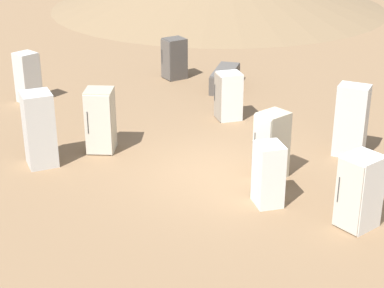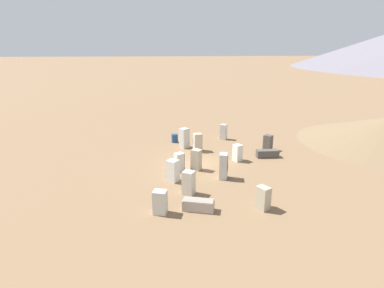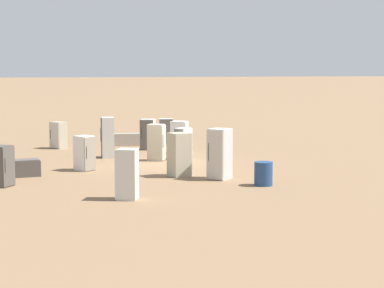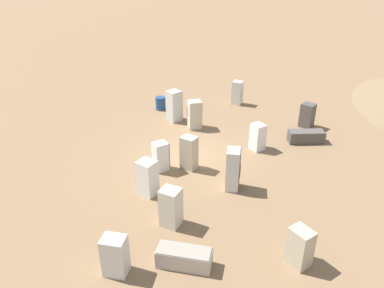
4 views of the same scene
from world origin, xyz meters
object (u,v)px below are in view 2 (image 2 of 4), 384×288
at_px(discarded_fridge_3, 268,143).
at_px(discarded_fridge_12, 198,205).
at_px(discarded_fridge_2, 173,171).
at_px(discarded_fridge_0, 198,142).
at_px(discarded_fridge_4, 179,162).
at_px(discarded_fridge_13, 184,138).
at_px(discarded_fridge_5, 160,202).
at_px(discarded_fridge_6, 263,198).
at_px(discarded_fridge_9, 237,153).
at_px(rusty_barrel, 175,138).
at_px(discarded_fridge_11, 224,166).
at_px(discarded_fridge_1, 196,160).
at_px(discarded_fridge_8, 267,154).
at_px(discarded_fridge_10, 224,132).
at_px(discarded_fridge_7, 189,183).

bearing_deg(discarded_fridge_3, discarded_fridge_12, -171.47).
bearing_deg(discarded_fridge_2, discarded_fridge_12, -123.91).
relative_size(discarded_fridge_0, discarded_fridge_4, 1.17).
bearing_deg(discarded_fridge_2, discarded_fridge_13, 28.40).
bearing_deg(discarded_fridge_5, discarded_fridge_6, 15.16).
bearing_deg(discarded_fridge_3, discarded_fridge_0, 132.42).
height_order(discarded_fridge_2, discarded_fridge_9, discarded_fridge_2).
height_order(discarded_fridge_6, rusty_barrel, discarded_fridge_6).
bearing_deg(discarded_fridge_11, discarded_fridge_1, -123.52).
xyz_separation_m(discarded_fridge_1, discarded_fridge_8, (1.56, -6.85, -0.51)).
distance_m(discarded_fridge_1, discarded_fridge_5, 7.05).
height_order(discarded_fridge_6, discarded_fridge_10, discarded_fridge_10).
distance_m(discarded_fridge_1, discarded_fridge_13, 5.81).
bearing_deg(discarded_fridge_3, discarded_fridge_2, 169.48).
xyz_separation_m(discarded_fridge_3, discarded_fridge_12, (-9.68, 9.01, -0.39)).
relative_size(discarded_fridge_7, discarded_fridge_10, 0.99).
bearing_deg(discarded_fridge_13, discarded_fridge_4, -44.25).
bearing_deg(discarded_fridge_13, discarded_fridge_12, -36.46).
relative_size(discarded_fridge_3, discarded_fridge_12, 0.74).
distance_m(discarded_fridge_0, discarded_fridge_5, 11.59).
bearing_deg(discarded_fridge_10, discarded_fridge_12, 13.61).
distance_m(discarded_fridge_1, discarded_fridge_11, 2.61).
distance_m(discarded_fridge_6, discarded_fridge_10, 14.77).
xyz_separation_m(discarded_fridge_7, discarded_fridge_12, (-2.20, -0.15, -0.46)).
bearing_deg(discarded_fridge_7, discarded_fridge_6, 1.71).
distance_m(discarded_fridge_2, rusty_barrel, 9.73).
height_order(discarded_fridge_6, discarded_fridge_9, discarded_fridge_9).
relative_size(discarded_fridge_6, discarded_fridge_12, 0.72).
bearing_deg(discarded_fridge_8, discarded_fridge_9, -76.45).
bearing_deg(discarded_fridge_12, discarded_fridge_7, -153.74).
bearing_deg(discarded_fridge_3, discarded_fridge_9, 170.88).
height_order(discarded_fridge_0, discarded_fridge_6, discarded_fridge_0).
bearing_deg(discarded_fridge_1, discarded_fridge_3, -22.87).
bearing_deg(discarded_fridge_5, discarded_fridge_2, 94.33).
height_order(discarded_fridge_0, discarded_fridge_12, discarded_fridge_0).
xyz_separation_m(discarded_fridge_7, discarded_fridge_8, (5.60, -8.25, -0.47)).
height_order(discarded_fridge_0, discarded_fridge_1, discarded_fridge_0).
relative_size(discarded_fridge_0, discarded_fridge_8, 0.84).
bearing_deg(discarded_fridge_5, discarded_fridge_11, 60.41).
bearing_deg(discarded_fridge_13, discarded_fridge_6, -19.02).
xyz_separation_m(discarded_fridge_2, discarded_fridge_13, (7.62, -2.25, 0.15)).
height_order(discarded_fridge_1, discarded_fridge_2, discarded_fridge_1).
relative_size(discarded_fridge_9, discarded_fridge_11, 0.75).
xyz_separation_m(discarded_fridge_2, discarded_fridge_8, (3.38, -8.99, -0.48)).
height_order(discarded_fridge_7, discarded_fridge_11, discarded_fridge_11).
xyz_separation_m(discarded_fridge_8, discarded_fridge_11, (-3.62, 5.25, 0.63)).
bearing_deg(discarded_fridge_11, discarded_fridge_12, -15.72).
distance_m(discarded_fridge_1, discarded_fridge_10, 9.10).
bearing_deg(discarded_fridge_13, discarded_fridge_10, 83.09).
xyz_separation_m(discarded_fridge_2, discarded_fridge_7, (-2.22, -0.73, -0.01)).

